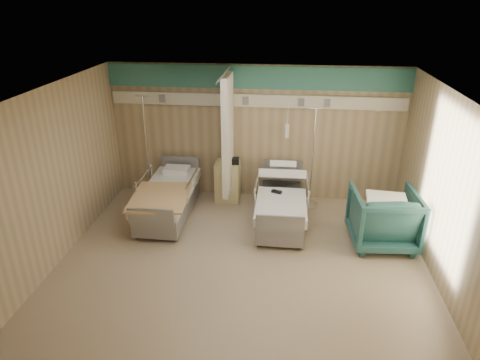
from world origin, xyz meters
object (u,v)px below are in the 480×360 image
(visitor_armchair, at_px, (383,218))
(iv_stand_right, at_px, (310,187))
(bed_right, at_px, (281,208))
(bedside_cabinet, at_px, (228,181))
(bed_left, at_px, (168,202))
(iv_stand_left, at_px, (150,177))

(visitor_armchair, height_order, iv_stand_right, iv_stand_right)
(bed_right, distance_m, visitor_armchair, 1.86)
(bedside_cabinet, xyz_separation_m, visitor_armchair, (2.92, -1.44, 0.08))
(bed_right, bearing_deg, iv_stand_right, 53.66)
(bed_right, xyz_separation_m, bed_left, (-2.20, 0.00, 0.00))
(bed_left, distance_m, iv_stand_left, 1.07)
(visitor_armchair, bearing_deg, bed_right, -20.76)
(bed_left, relative_size, iv_stand_left, 0.97)
(bed_right, bearing_deg, iv_stand_left, 163.28)
(bed_right, height_order, visitor_armchair, visitor_armchair)
(bedside_cabinet, distance_m, iv_stand_left, 1.68)
(bedside_cabinet, bearing_deg, iv_stand_right, -4.05)
(iv_stand_right, bearing_deg, bed_right, -126.34)
(iv_stand_left, bearing_deg, iv_stand_right, -1.22)
(iv_stand_right, bearing_deg, bedside_cabinet, 175.95)
(bed_right, xyz_separation_m, bedside_cabinet, (-1.15, 0.90, 0.11))
(visitor_armchair, bearing_deg, bed_left, -11.55)
(bedside_cabinet, height_order, visitor_armchair, visitor_armchair)
(bedside_cabinet, distance_m, iv_stand_right, 1.73)
(bed_right, distance_m, iv_stand_right, 0.97)
(iv_stand_right, xyz_separation_m, iv_stand_left, (-3.40, 0.07, 0.03))
(bed_left, xyz_separation_m, iv_stand_left, (-0.63, 0.85, 0.14))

